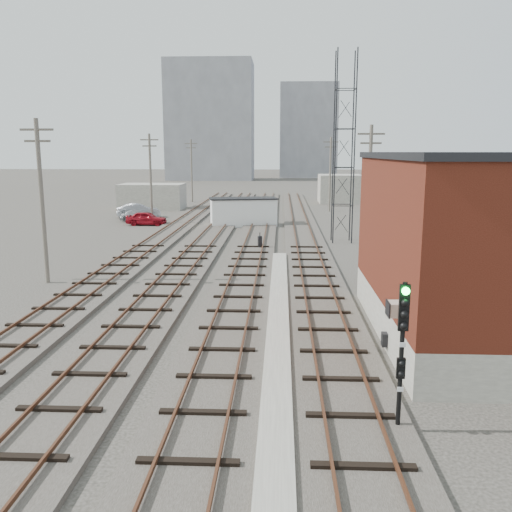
# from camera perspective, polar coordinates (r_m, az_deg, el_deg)

# --- Properties ---
(ground) EXTENTS (320.00, 320.00, 0.00)m
(ground) POSITION_cam_1_polar(r_m,az_deg,el_deg) (69.40, 2.20, 4.92)
(ground) COLOR #282621
(ground) RESTS_ON ground
(track_right) EXTENTS (3.20, 90.00, 0.39)m
(track_right) POSITION_cam_1_polar(r_m,az_deg,el_deg) (48.59, 4.92, 2.44)
(track_right) COLOR #332D28
(track_right) RESTS_ON ground
(track_mid_right) EXTENTS (3.20, 90.00, 0.39)m
(track_mid_right) POSITION_cam_1_polar(r_m,az_deg,el_deg) (48.59, 0.20, 2.48)
(track_mid_right) COLOR #332D28
(track_mid_right) RESTS_ON ground
(track_mid_left) EXTENTS (3.20, 90.00, 0.39)m
(track_mid_left) POSITION_cam_1_polar(r_m,az_deg,el_deg) (48.93, -4.49, 2.50)
(track_mid_left) COLOR #332D28
(track_mid_left) RESTS_ON ground
(track_left) EXTENTS (3.20, 90.00, 0.39)m
(track_left) POSITION_cam_1_polar(r_m,az_deg,el_deg) (49.59, -9.09, 2.51)
(track_left) COLOR #332D28
(track_left) RESTS_ON ground
(platform_curb) EXTENTS (0.90, 28.00, 0.26)m
(platform_curb) POSITION_cam_1_polar(r_m,az_deg,el_deg) (24.09, 2.37, -6.25)
(platform_curb) COLOR gray
(platform_curb) RESTS_ON ground
(brick_building) EXTENTS (6.54, 12.20, 7.22)m
(brick_building) POSITION_cam_1_polar(r_m,az_deg,el_deg) (22.42, 20.60, 0.95)
(brick_building) COLOR gray
(brick_building) RESTS_ON ground
(lattice_tower) EXTENTS (1.60, 1.60, 15.00)m
(lattice_tower) POSITION_cam_1_polar(r_m,az_deg,el_deg) (44.30, 9.23, 11.12)
(lattice_tower) COLOR black
(lattice_tower) RESTS_ON ground
(utility_pole_left_a) EXTENTS (1.80, 0.24, 9.00)m
(utility_pole_left_a) POSITION_cam_1_polar(r_m,az_deg,el_deg) (31.93, -21.64, 5.77)
(utility_pole_left_a) COLOR #595147
(utility_pole_left_a) RESTS_ON ground
(utility_pole_left_b) EXTENTS (1.80, 0.24, 9.00)m
(utility_pole_left_b) POSITION_cam_1_polar(r_m,az_deg,el_deg) (55.64, -11.03, 8.20)
(utility_pole_left_b) COLOR #595147
(utility_pole_left_b) RESTS_ON ground
(utility_pole_left_c) EXTENTS (1.80, 0.24, 9.00)m
(utility_pole_left_c) POSITION_cam_1_polar(r_m,az_deg,el_deg) (80.14, -6.80, 9.10)
(utility_pole_left_c) COLOR #595147
(utility_pole_left_c) RESTS_ON ground
(utility_pole_right_a) EXTENTS (1.80, 0.24, 9.00)m
(utility_pole_right_a) POSITION_cam_1_polar(r_m,az_deg,el_deg) (37.57, 11.82, 6.96)
(utility_pole_right_a) COLOR #595147
(utility_pole_right_a) RESTS_ON ground
(utility_pole_right_b) EXTENTS (1.80, 0.24, 9.00)m
(utility_pole_right_b) POSITION_cam_1_polar(r_m,az_deg,el_deg) (67.33, 7.82, 8.74)
(utility_pole_right_b) COLOR #595147
(utility_pole_right_b) RESTS_ON ground
(apartment_left) EXTENTS (22.00, 14.00, 30.00)m
(apartment_left) POSITION_cam_1_polar(r_m,az_deg,el_deg) (145.43, -4.80, 13.94)
(apartment_left) COLOR gray
(apartment_left) RESTS_ON ground
(apartment_right) EXTENTS (16.00, 12.00, 26.00)m
(apartment_right) POSITION_cam_1_polar(r_m,az_deg,el_deg) (159.30, 5.50, 12.94)
(apartment_right) COLOR gray
(apartment_right) RESTS_ON ground
(shed_left) EXTENTS (8.00, 5.00, 3.20)m
(shed_left) POSITION_cam_1_polar(r_m,az_deg,el_deg) (71.21, -10.85, 6.18)
(shed_left) COLOR gray
(shed_left) RESTS_ON ground
(shed_right) EXTENTS (6.00, 6.00, 4.00)m
(shed_right) POSITION_cam_1_polar(r_m,az_deg,el_deg) (79.64, 8.81, 7.02)
(shed_right) COLOR gray
(shed_right) RESTS_ON ground
(signal_mast) EXTENTS (0.40, 0.41, 4.04)m
(signal_mast) POSITION_cam_1_polar(r_m,az_deg,el_deg) (14.46, 15.13, -9.13)
(signal_mast) COLOR gray
(signal_mast) RESTS_ON ground
(switch_stand) EXTENTS (0.35, 0.35, 1.21)m
(switch_stand) POSITION_cam_1_polar(r_m,az_deg,el_deg) (40.62, 0.41, 1.47)
(switch_stand) COLOR black
(switch_stand) RESTS_ON ground
(site_trailer) EXTENTS (7.02, 4.11, 2.77)m
(site_trailer) POSITION_cam_1_polar(r_m,az_deg,el_deg) (53.86, -1.35, 4.69)
(site_trailer) COLOR white
(site_trailer) RESTS_ON ground
(car_red) EXTENTS (4.10, 1.82, 1.37)m
(car_red) POSITION_cam_1_polar(r_m,az_deg,el_deg) (55.37, -11.45, 3.91)
(car_red) COLOR maroon
(car_red) RESTS_ON ground
(car_silver) EXTENTS (5.05, 3.05, 1.57)m
(car_silver) POSITION_cam_1_polar(r_m,az_deg,el_deg) (61.96, -12.26, 4.69)
(car_silver) COLOR #A7A9AF
(car_silver) RESTS_ON ground
(car_grey) EXTENTS (4.64, 2.62, 1.27)m
(car_grey) POSITION_cam_1_polar(r_m,az_deg,el_deg) (58.04, -12.09, 4.14)
(car_grey) COLOR gray
(car_grey) RESTS_ON ground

